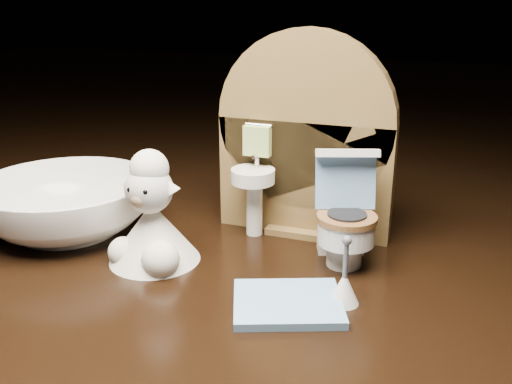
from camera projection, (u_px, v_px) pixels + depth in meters
backdrop_panel at (304, 148)px, 0.42m from camera, size 0.13×0.05×0.15m
toy_toilet at (344, 221)px, 0.38m from camera, size 0.05×0.05×0.08m
bath_mat at (288, 303)px, 0.33m from camera, size 0.08×0.07×0.00m
toilet_brush at (344, 286)px, 0.33m from camera, size 0.02×0.02×0.04m
plush_lamb at (152, 223)px, 0.38m from camera, size 0.06×0.06×0.08m
ceramic_bowl at (67, 206)px, 0.43m from camera, size 0.15×0.15×0.04m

